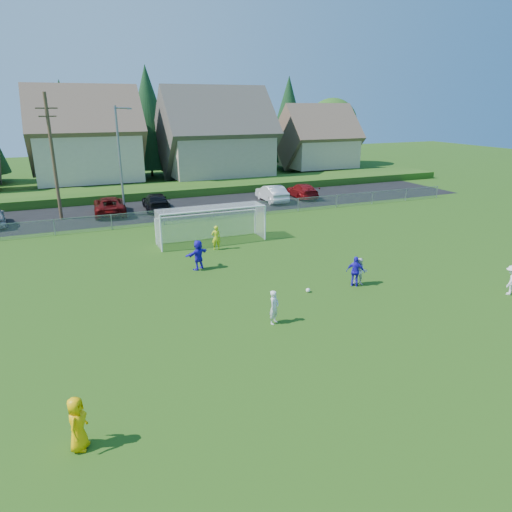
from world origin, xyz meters
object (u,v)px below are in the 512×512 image
at_px(player_blue_b, 198,255).
at_px(player_blue_a, 355,271).
at_px(referee, 77,424).
at_px(player_white_b, 360,272).
at_px(soccer_goal, 210,219).
at_px(car_g, 302,191).
at_px(car_f, 272,193).
at_px(soccer_ball, 308,290).
at_px(car_d, 156,202).
at_px(goalkeeper, 216,238).
at_px(player_white_a, 274,307).
at_px(car_c, 110,206).
at_px(player_white_c, 511,280).

bearing_deg(player_blue_b, player_blue_a, 112.54).
relative_size(referee, player_white_b, 1.10).
relative_size(player_blue_b, soccer_goal, 0.24).
relative_size(referee, soccer_goal, 0.22).
bearing_deg(car_g, soccer_goal, 45.91).
bearing_deg(car_f, soccer_ball, 71.81).
distance_m(referee, car_f, 34.46).
xyz_separation_m(player_blue_a, car_d, (-6.02, 22.21, -0.06)).
bearing_deg(goalkeeper, player_white_a, 94.71).
bearing_deg(car_c, soccer_ball, 112.33).
distance_m(car_c, car_d, 4.03).
bearing_deg(player_white_c, soccer_goal, -82.22).
bearing_deg(car_g, referee, 57.55).
height_order(player_white_a, car_g, player_white_a).
height_order(player_blue_a, car_g, player_blue_a).
distance_m(player_white_c, player_blue_b, 16.48).
distance_m(goalkeeper, car_d, 13.40).
distance_m(goalkeeper, car_c, 14.28).
height_order(car_d, car_f, car_f).
bearing_deg(player_blue_a, car_f, -64.49).
relative_size(player_white_a, player_white_b, 1.03).
bearing_deg(car_c, player_blue_b, 104.78).
height_order(soccer_ball, referee, referee).
xyz_separation_m(car_d, soccer_goal, (1.54, -11.41, 0.88)).
xyz_separation_m(player_blue_a, soccer_goal, (-4.48, 10.80, 0.82)).
bearing_deg(goalkeeper, player_blue_a, 127.97).
bearing_deg(car_f, player_blue_a, 78.49).
relative_size(referee, player_white_a, 1.06).
bearing_deg(car_d, player_blue_a, 108.58).
bearing_deg(soccer_ball, car_d, 98.63).
distance_m(player_white_b, car_d, 23.06).
xyz_separation_m(player_white_b, car_d, (-6.35, 22.17, 0.01)).
bearing_deg(car_f, player_white_a, 67.37).
xyz_separation_m(referee, player_white_a, (8.21, 4.82, -0.05)).
distance_m(player_blue_a, soccer_goal, 11.72).
xyz_separation_m(car_c, car_d, (4.03, 0.09, -0.02)).
height_order(player_white_b, player_blue_a, player_blue_a).
xyz_separation_m(soccer_ball, player_blue_a, (2.68, -0.21, 0.70)).
xyz_separation_m(player_blue_b, car_g, (15.67, 16.41, -0.16)).
bearing_deg(car_g, player_blue_b, 51.86).
height_order(referee, player_white_b, referee).
xyz_separation_m(soccer_ball, car_d, (-3.34, 22.00, 0.64)).
relative_size(referee, car_c, 0.30).
distance_m(soccer_ball, soccer_goal, 10.85).
xyz_separation_m(player_blue_b, soccer_goal, (2.36, 5.10, 0.75)).
height_order(player_white_b, player_blue_b, player_blue_b).
distance_m(car_d, car_f, 11.22).
bearing_deg(referee, car_c, 14.93).
distance_m(player_white_a, player_blue_b, 8.02).
distance_m(car_d, car_g, 14.84).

